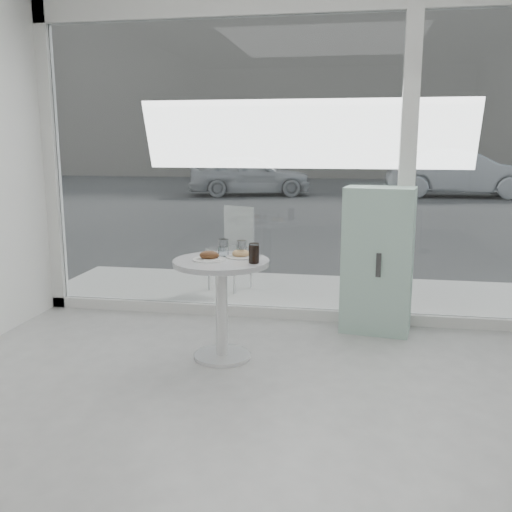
% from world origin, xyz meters
% --- Properties ---
extents(room_shell, '(6.00, 6.00, 6.00)m').
position_xyz_m(room_shell, '(0.00, -0.56, 1.91)').
color(room_shell, silver).
rests_on(room_shell, ground).
extents(storefront, '(5.00, 0.14, 3.00)m').
position_xyz_m(storefront, '(0.07, 3.00, 1.71)').
color(storefront, silver).
rests_on(storefront, ground).
extents(main_table, '(0.72, 0.72, 0.77)m').
position_xyz_m(main_table, '(-0.50, 1.90, 0.55)').
color(main_table, silver).
rests_on(main_table, ground).
extents(patio_deck, '(5.60, 1.60, 0.05)m').
position_xyz_m(patio_deck, '(0.00, 3.80, 0.03)').
color(patio_deck, white).
rests_on(patio_deck, ground).
extents(street, '(40.00, 24.00, 0.00)m').
position_xyz_m(street, '(0.00, 16.00, -0.00)').
color(street, '#343434').
rests_on(street, ground).
extents(far_building, '(40.00, 2.00, 8.00)m').
position_xyz_m(far_building, '(0.00, 25.00, 4.00)').
color(far_building, gray).
rests_on(far_building, ground).
extents(mint_cabinet, '(0.63, 0.47, 1.26)m').
position_xyz_m(mint_cabinet, '(0.68, 2.78, 0.63)').
color(mint_cabinet, '#98C2B1').
rests_on(mint_cabinet, ground).
extents(patio_chair, '(0.50, 0.50, 0.89)m').
position_xyz_m(patio_chair, '(-0.83, 3.85, 0.56)').
color(patio_chair, silver).
rests_on(patio_chair, patio_deck).
extents(car_white, '(4.00, 2.41, 1.28)m').
position_xyz_m(car_white, '(-2.83, 15.25, 0.64)').
color(car_white, silver).
rests_on(car_white, street).
extents(car_silver, '(4.34, 1.56, 1.42)m').
position_xyz_m(car_silver, '(3.48, 15.86, 0.71)').
color(car_silver, '#A6A9AE').
rests_on(car_silver, street).
extents(plate_fritter, '(0.24, 0.24, 0.07)m').
position_xyz_m(plate_fritter, '(-0.58, 1.87, 0.80)').
color(plate_fritter, silver).
rests_on(plate_fritter, main_table).
extents(plate_donut, '(0.22, 0.22, 0.05)m').
position_xyz_m(plate_donut, '(-0.37, 2.01, 0.79)').
color(plate_donut, silver).
rests_on(plate_donut, main_table).
extents(water_tumbler_a, '(0.08, 0.08, 0.13)m').
position_xyz_m(water_tumbler_a, '(-0.51, 2.04, 0.83)').
color(water_tumbler_a, white).
rests_on(water_tumbler_a, main_table).
extents(water_tumbler_b, '(0.08, 0.08, 0.12)m').
position_xyz_m(water_tumbler_b, '(-0.38, 2.07, 0.82)').
color(water_tumbler_b, white).
rests_on(water_tumbler_b, main_table).
extents(cola_glass, '(0.08, 0.08, 0.15)m').
position_xyz_m(cola_glass, '(-0.24, 1.83, 0.84)').
color(cola_glass, white).
rests_on(cola_glass, main_table).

